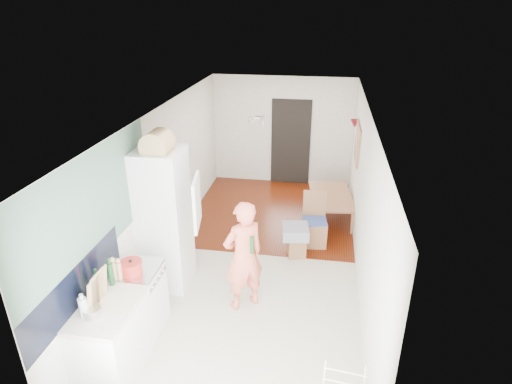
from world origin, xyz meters
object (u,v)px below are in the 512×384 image
(stool, at_px, (296,245))
(person, at_px, (243,247))
(dining_table, at_px, (332,208))
(dining_chair, at_px, (315,220))

(stool, bearing_deg, person, -113.86)
(person, xyz_separation_m, stool, (0.63, 1.43, -0.77))
(dining_table, distance_m, stool, 1.61)
(person, relative_size, stool, 5.05)
(dining_chair, relative_size, stool, 2.55)
(dining_chair, xyz_separation_m, stool, (-0.28, -0.41, -0.29))
(dining_table, relative_size, dining_chair, 1.24)
(dining_table, bearing_deg, person, 150.26)
(dining_table, xyz_separation_m, dining_chair, (-0.31, -1.08, 0.27))
(dining_table, bearing_deg, dining_chair, 157.05)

